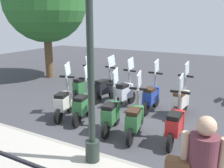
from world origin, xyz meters
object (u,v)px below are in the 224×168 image
(scooter_near_1, at_px, (135,119))
(lamp_post_near, at_px, (91,70))
(scooter_near_4, at_px, (64,101))
(scooter_far_3, at_px, (105,88))
(tree_large, at_px, (45,0))
(scooter_near_0, at_px, (175,123))
(scooter_near_3, at_px, (83,104))
(scooter_far_0, at_px, (181,100))
(scooter_near_2, at_px, (111,113))
(scooter_far_1, at_px, (151,96))
(scooter_far_2, at_px, (125,92))
(scooter_far_4, at_px, (83,86))

(scooter_near_1, bearing_deg, lamp_post_near, 162.87)
(scooter_near_4, distance_m, scooter_far_3, 1.81)
(lamp_post_near, distance_m, scooter_near_4, 2.98)
(tree_large, bearing_deg, scooter_near_0, -117.14)
(scooter_near_3, distance_m, scooter_far_0, 2.78)
(scooter_near_3, relative_size, scooter_far_0, 1.00)
(lamp_post_near, height_order, scooter_near_1, lamp_post_near)
(scooter_near_2, height_order, scooter_far_1, same)
(tree_large, distance_m, scooter_near_4, 6.06)
(scooter_near_2, bearing_deg, scooter_far_1, -21.70)
(scooter_near_3, distance_m, scooter_far_2, 1.65)
(scooter_far_4, bearing_deg, lamp_post_near, -134.97)
(tree_large, bearing_deg, scooter_far_3, -113.77)
(scooter_far_1, bearing_deg, scooter_near_2, 169.42)
(scooter_far_3, bearing_deg, scooter_near_1, -122.21)
(scooter_near_3, bearing_deg, scooter_far_3, 0.74)
(scooter_far_1, bearing_deg, scooter_far_4, 92.49)
(scooter_near_2, bearing_deg, scooter_near_1, -103.31)
(scooter_far_2, bearing_deg, scooter_near_4, 153.17)
(tree_large, bearing_deg, scooter_far_2, -111.75)
(scooter_near_2, height_order, scooter_near_3, same)
(scooter_far_1, xyz_separation_m, scooter_far_3, (0.11, 1.69, 0.00))
(scooter_far_0, bearing_deg, scooter_near_3, 131.17)
(scooter_near_1, bearing_deg, scooter_near_4, 76.32)
(tree_large, relative_size, scooter_far_1, 3.49)
(tree_large, height_order, scooter_far_2, tree_large)
(scooter_near_0, height_order, scooter_near_4, same)
(tree_large, bearing_deg, scooter_near_1, -121.81)
(lamp_post_near, bearing_deg, scooter_far_0, -13.37)
(scooter_near_0, height_order, scooter_far_0, same)
(scooter_near_1, xyz_separation_m, scooter_near_4, (0.16, 2.23, 0.00))
(scooter_near_0, xyz_separation_m, scooter_near_2, (-0.15, 1.55, 0.00))
(lamp_post_near, distance_m, scooter_far_0, 3.75)
(scooter_near_2, height_order, scooter_far_4, same)
(scooter_far_4, bearing_deg, scooter_far_3, -70.52)
(scooter_near_0, bearing_deg, scooter_far_1, 33.40)
(tree_large, relative_size, scooter_near_4, 3.49)
(lamp_post_near, height_order, scooter_far_2, lamp_post_near)
(tree_large, distance_m, scooter_far_0, 7.55)
(scooter_near_1, xyz_separation_m, scooter_far_0, (1.88, -0.60, 0.00))
(scooter_near_0, xyz_separation_m, scooter_far_4, (1.59, 3.63, 0.00))
(scooter_far_1, bearing_deg, scooter_near_1, -170.33)
(lamp_post_near, bearing_deg, scooter_near_2, 16.31)
(scooter_far_0, bearing_deg, scooter_far_1, 97.22)
(scooter_far_2, bearing_deg, tree_large, 74.98)
(scooter_far_0, xyz_separation_m, scooter_far_2, (-0.09, 1.75, 0.00))
(scooter_near_4, bearing_deg, scooter_far_3, -23.99)
(tree_large, distance_m, scooter_near_0, 8.38)
(scooter_far_0, bearing_deg, scooter_far_2, 97.10)
(scooter_far_1, bearing_deg, scooter_far_2, 93.96)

